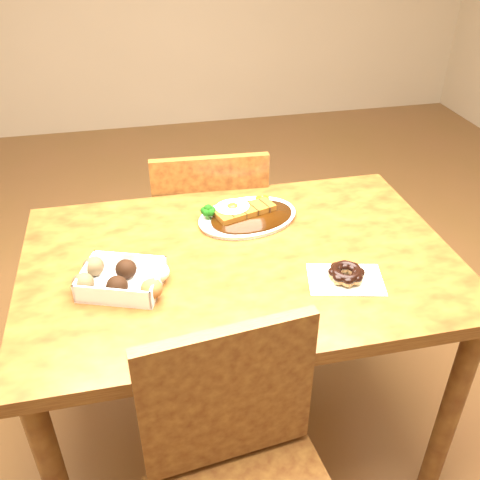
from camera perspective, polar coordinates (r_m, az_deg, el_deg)
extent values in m
plane|color=brown|center=(2.02, 0.01, -19.46)|extent=(6.00, 6.00, 0.00)
cube|color=#481D0E|center=(1.50, 0.01, -2.40)|extent=(1.20, 0.80, 0.04)
cylinder|color=#481D0E|center=(1.72, 21.46, -16.78)|extent=(0.06, 0.06, 0.71)
cylinder|color=#481D0E|center=(2.00, -17.62, -7.40)|extent=(0.06, 0.06, 0.71)
cylinder|color=#481D0E|center=(2.14, 12.32, -3.49)|extent=(0.06, 0.06, 0.71)
cube|color=#481D0E|center=(2.16, -3.47, 0.22)|extent=(0.44, 0.44, 0.04)
cylinder|color=#481D0E|center=(2.44, 0.25, -1.70)|extent=(0.04, 0.04, 0.41)
cylinder|color=#481D0E|center=(2.42, -7.72, -2.40)|extent=(0.04, 0.04, 0.41)
cylinder|color=#481D0E|center=(2.18, 1.69, -6.78)|extent=(0.04, 0.04, 0.41)
cylinder|color=#481D0E|center=(2.15, -7.32, -7.64)|extent=(0.04, 0.04, 0.41)
cube|color=#481D0E|center=(1.87, -3.10, 3.23)|extent=(0.40, 0.05, 0.40)
cube|color=#481D0E|center=(1.23, -1.31, -16.45)|extent=(0.40, 0.08, 0.40)
ellipsoid|color=white|center=(1.66, 0.83, 2.43)|extent=(0.35, 0.29, 0.01)
ellipsoid|color=black|center=(1.64, 1.26, 2.50)|extent=(0.30, 0.24, 0.01)
cube|color=#6B380C|center=(1.65, 0.57, 3.07)|extent=(0.20, 0.12, 0.02)
ellipsoid|color=white|center=(1.65, -0.80, 3.55)|extent=(0.13, 0.12, 0.01)
ellipsoid|color=#FFB214|center=(1.65, -0.80, 3.59)|extent=(0.04, 0.04, 0.02)
cube|color=white|center=(1.40, -12.49, -4.07)|extent=(0.24, 0.21, 0.05)
ellipsoid|color=black|center=(1.40, -16.39, -4.41)|extent=(0.06, 0.06, 0.05)
ellipsoid|color=black|center=(1.37, -12.98, -4.79)|extent=(0.06, 0.06, 0.05)
ellipsoid|color=brown|center=(1.34, -9.42, -5.16)|extent=(0.06, 0.06, 0.05)
ellipsoid|color=black|center=(1.45, -15.37, -2.74)|extent=(0.06, 0.06, 0.05)
ellipsoid|color=black|center=(1.42, -12.08, -3.06)|extent=(0.06, 0.06, 0.05)
ellipsoid|color=beige|center=(1.40, -8.64, -3.38)|extent=(0.06, 0.06, 0.05)
cube|color=silver|center=(1.43, 11.18, -4.14)|extent=(0.22, 0.18, 0.00)
torus|color=olive|center=(1.42, 11.25, -3.60)|extent=(0.11, 0.11, 0.03)
torus|color=black|center=(1.42, 11.29, -3.32)|extent=(0.10, 0.10, 0.02)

